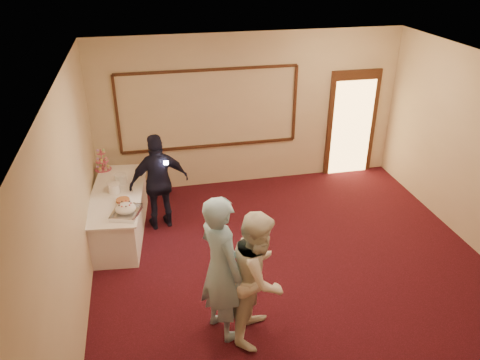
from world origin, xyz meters
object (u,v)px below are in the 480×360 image
Objects in this scene: buffet_table at (119,213)px; cupcake_stand at (102,162)px; tart at (123,201)px; plate_stack_b at (121,179)px; plate_stack_a at (114,188)px; guest at (159,182)px; woman at (259,276)px; pavlova_tray at (126,210)px; man at (221,268)px.

cupcake_stand is (-0.25, 0.95, 0.54)m from buffet_table.
cupcake_stand is 1.75× the size of tart.
tart is (0.11, -0.33, 0.41)m from buffet_table.
buffet_table is at bearing -102.60° from plate_stack_b.
plate_stack_a is 0.12× the size of guest.
buffet_table is 3.22m from woman.
cupcake_stand is 4.13m from woman.
buffet_table is 1.12m from cupcake_stand.
guest is (0.60, 0.41, 0.06)m from tart.
woman reaches higher than plate_stack_a.
man is (1.13, -1.83, 0.12)m from pavlova_tray.
plate_stack_a is 2.90m from man.
plate_stack_a is (-0.03, 0.02, 0.47)m from buffet_table.
man is 1.15× the size of guest.
buffet_table is 1.27× the size of woman.
woman is (1.73, -2.67, 0.49)m from buffet_table.
man is at bearing 92.44° from guest.
buffet_table is 2.93m from man.
plate_stack_b is (0.07, 0.33, 0.47)m from buffet_table.
pavlova_tray is 1.07m from plate_stack_b.
buffet_table is 1.14× the size of man.
pavlova_tray reaches higher than buffet_table.
pavlova_tray is at bearing 45.91° from guest.
woman reaches higher than cupcake_stand.
plate_stack_b is at bearing -62.33° from cupcake_stand.
buffet_table is 11.12× the size of plate_stack_a.
woman is (1.65, -3.01, 0.02)m from plate_stack_b.
man is (1.21, -2.89, 0.12)m from plate_stack_b.
man is (1.32, -2.58, 0.12)m from plate_stack_a.
plate_stack_a reaches higher than buffet_table.
pavlova_tray is 0.30× the size of man.
man is at bearing -63.29° from buffet_table.
cupcake_stand reaches higher than buffet_table.
man reaches higher than buffet_table.
woman reaches higher than buffet_table.
pavlova_tray is 1.73m from cupcake_stand.
guest is at bearing 4.57° from plate_stack_a.
cupcake_stand reaches higher than pavlova_tray.
guest is at bearing 6.11° from buffet_table.
cupcake_stand reaches higher than tart.
cupcake_stand is 0.70m from plate_stack_b.
pavlova_tray is 0.77m from plate_stack_a.
woman is at bearing -55.33° from tart.
man is 1.11× the size of woman.
plate_stack_a is at bearing 148.63° from buffet_table.
pavlova_tray is 2.15m from man.
buffet_table is at bearing 2.25° from man.
pavlova_tray is at bearing -82.83° from tart.
buffet_table is 0.58m from plate_stack_b.
buffet_table is 1.31× the size of guest.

